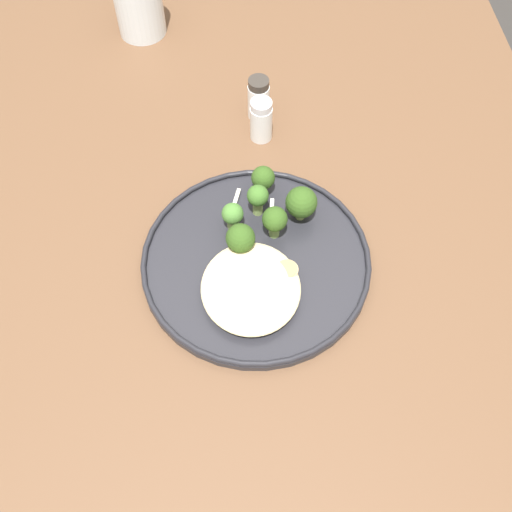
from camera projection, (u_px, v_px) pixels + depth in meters
The scene contains 20 objects.
ground at pixel (233, 413), 1.44m from camera, with size 6.00×6.00×0.00m, color #2D2B28.
wooden_dining_table at pixel (218, 264), 0.89m from camera, with size 1.40×1.00×0.74m.
dinner_plate at pixel (256, 261), 0.78m from camera, with size 0.29×0.29×0.02m.
noodle_bed at pixel (251, 288), 0.75m from camera, with size 0.13×0.12×0.03m.
seared_scallop_front_small at pixel (255, 260), 0.77m from camera, with size 0.03×0.03×0.01m.
seared_scallop_right_edge at pixel (226, 269), 0.76m from camera, with size 0.03×0.03×0.01m.
seared_scallop_rear_pale at pixel (251, 293), 0.75m from camera, with size 0.03×0.03×0.01m.
seared_scallop_on_noodles at pixel (289, 294), 0.74m from camera, with size 0.02×0.02×0.01m.
seared_scallop_half_hidden at pixel (287, 272), 0.76m from camera, with size 0.03×0.03×0.02m.
broccoli_floret_near_rim at pixel (258, 197), 0.80m from camera, with size 0.03×0.03×0.05m.
broccoli_floret_split_head at pixel (240, 239), 0.76m from camera, with size 0.04×0.04×0.05m.
broccoli_floret_front_edge at pixel (301, 203), 0.79m from camera, with size 0.04×0.04×0.05m.
broccoli_floret_rear_charred at pixel (233, 213), 0.79m from camera, with size 0.03×0.03×0.04m.
broccoli_floret_beside_noodles at pixel (275, 220), 0.78m from camera, with size 0.03×0.03×0.05m.
broccoli_floret_left_leaning at pixel (263, 178), 0.82m from camera, with size 0.03×0.03×0.05m.
onion_sliver_short_strip at pixel (271, 215), 0.81m from camera, with size 0.05×0.01×0.00m, color silver.
onion_sliver_long_sliver at pixel (235, 202), 0.83m from camera, with size 0.04×0.01×0.00m, color silver.
water_glass at pixel (139, 6), 1.00m from camera, with size 0.08×0.08×0.11m.
salt_shaker at pixel (261, 120), 0.88m from camera, with size 0.03×0.03×0.07m.
pepper_shaker at pixel (259, 98), 0.91m from camera, with size 0.03×0.03×0.07m.
Camera 1 is at (-0.47, -0.02, 1.41)m, focal length 43.54 mm.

